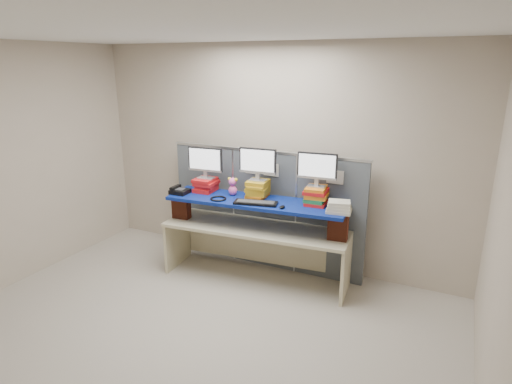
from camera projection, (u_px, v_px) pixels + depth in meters
The scene contains 18 objects.
room at pixel (179, 201), 3.72m from camera, with size 5.00×4.00×2.80m.
cubicle_partition at pixel (264, 209), 5.43m from camera, with size 2.60×0.06×1.53m.
desk at pixel (256, 237), 5.14m from camera, with size 2.28×0.85×0.68m.
brick_pier_left at pixel (181, 207), 5.34m from camera, with size 0.21×0.12×0.29m, color maroon.
brick_pier_right at pixel (338, 227), 4.68m from camera, with size 0.21×0.12×0.29m, color maroon.
blue_board at pixel (256, 202), 5.01m from camera, with size 2.13×0.53×0.04m, color #080C68.
book_stack_left at pixel (206, 185), 5.33m from camera, with size 0.27×0.30×0.17m.
book_stack_center at pixel (258, 189), 5.09m from camera, with size 0.28×0.31×0.20m.
book_stack_right at pixel (316, 195), 4.85m from camera, with size 0.29×0.33×0.20m.
monitor_left at pixel (205, 161), 5.24m from camera, with size 0.45×0.14×0.39m.
monitor_center at pixel (258, 162), 4.99m from camera, with size 0.45×0.14×0.39m.
monitor_right at pixel (317, 168), 4.76m from camera, with size 0.45×0.14×0.39m.
keyboard at pixel (256, 203), 4.86m from camera, with size 0.52×0.27×0.03m.
mouse at pixel (282, 207), 4.72m from camera, with size 0.05×0.10×0.03m, color black.
desk_phone at pixel (179, 191), 5.25m from camera, with size 0.22×0.20×0.09m.
headset at pixel (218, 199), 5.03m from camera, with size 0.19×0.19×0.02m, color black.
plush_toy at pixel (233, 186), 5.16m from camera, with size 0.13×0.10×0.22m.
binder_stack at pixel (339, 207), 4.58m from camera, with size 0.29×0.25×0.13m.
Camera 1 is at (2.15, -2.89, 2.56)m, focal length 30.00 mm.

